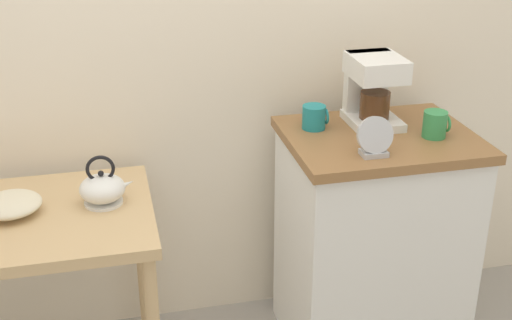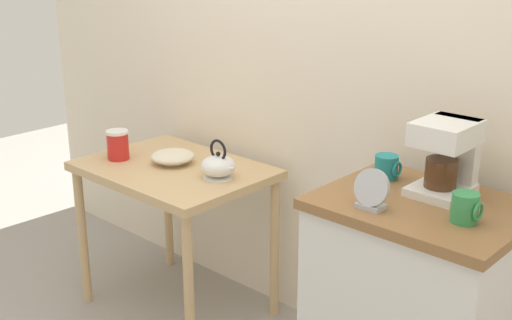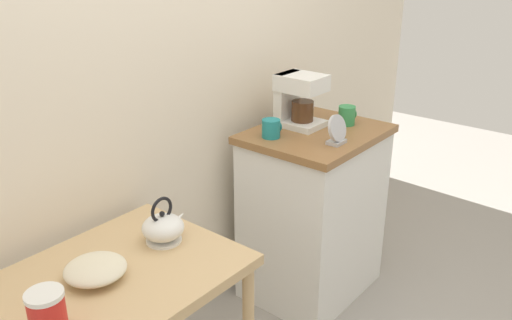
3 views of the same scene
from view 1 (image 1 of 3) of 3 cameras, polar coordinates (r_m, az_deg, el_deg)
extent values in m
cube|color=tan|center=(2.39, -18.92, -4.86)|extent=(0.86, 0.62, 0.04)
cylinder|color=tan|center=(2.79, -9.51, -8.15)|extent=(0.04, 0.04, 0.70)
cube|color=white|center=(2.71, 9.63, -7.15)|extent=(0.65, 0.52, 0.87)
cube|color=olive|center=(2.51, 10.33, 1.73)|extent=(0.68, 0.55, 0.04)
cylinder|color=beige|center=(2.40, -19.69, -4.17)|extent=(0.09, 0.09, 0.01)
ellipsoid|color=beige|center=(2.39, -19.79, -3.50)|extent=(0.20, 0.20, 0.06)
cylinder|color=white|center=(2.38, -12.59, -3.44)|extent=(0.13, 0.13, 0.01)
ellipsoid|color=white|center=(2.36, -12.70, -2.34)|extent=(0.15, 0.15, 0.09)
cone|color=white|center=(2.36, -10.94, -2.07)|extent=(0.08, 0.03, 0.06)
sphere|color=black|center=(2.34, -12.82, -1.11)|extent=(0.02, 0.02, 0.02)
torus|color=black|center=(2.33, -12.86, -0.73)|extent=(0.10, 0.01, 0.10)
cube|color=white|center=(2.59, 9.69, 3.27)|extent=(0.18, 0.22, 0.03)
cube|color=white|center=(2.62, 9.16, 6.26)|extent=(0.16, 0.05, 0.26)
cube|color=white|center=(2.52, 10.01, 7.62)|extent=(0.18, 0.22, 0.08)
cylinder|color=#4C2D19|center=(2.56, 9.87, 4.55)|extent=(0.11, 0.11, 0.10)
cylinder|color=#338C4C|center=(2.50, 14.68, 2.89)|extent=(0.08, 0.08, 0.10)
torus|color=#338C4C|center=(2.52, 15.58, 2.97)|extent=(0.01, 0.06, 0.06)
cylinder|color=teal|center=(2.51, 4.85, 3.58)|extent=(0.09, 0.09, 0.09)
torus|color=teal|center=(2.52, 5.83, 3.65)|extent=(0.01, 0.06, 0.06)
cube|color=#B2B5BA|center=(2.32, 9.79, 0.58)|extent=(0.09, 0.06, 0.02)
cylinder|color=#B2B5BA|center=(2.29, 9.90, 2.07)|extent=(0.12, 0.05, 0.12)
cylinder|color=black|center=(2.29, 9.92, 2.06)|extent=(0.11, 0.04, 0.10)
camera|label=2|loc=(1.96, 71.11, 5.83)|focal=46.66mm
camera|label=3|loc=(1.39, -69.04, 5.93)|focal=37.49mm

